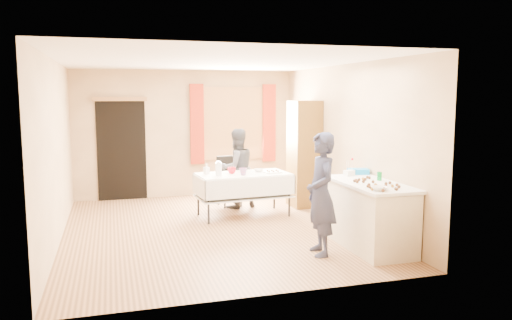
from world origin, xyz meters
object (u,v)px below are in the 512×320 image
object	(u,v)px
chair	(229,191)
girl	(321,194)
party_table	(243,191)
woman	(237,168)
cabinet	(304,154)
counter	(369,215)

from	to	relation	value
chair	girl	world-z (taller)	girl
party_table	girl	size ratio (longest dim) A/B	1.03
girl	woman	world-z (taller)	girl
cabinet	girl	size ratio (longest dim) A/B	1.23
cabinet	chair	distance (m)	1.59
counter	cabinet	bearing A→B (deg)	87.87
girl	counter	bearing A→B (deg)	102.26
cabinet	woman	bearing A→B (deg)	170.48
counter	woman	size ratio (longest dim) A/B	1.04
woman	party_table	bearing A→B (deg)	72.05
cabinet	girl	distance (m)	2.93
counter	party_table	world-z (taller)	counter
party_table	girl	bearing A→B (deg)	-84.30
counter	party_table	size ratio (longest dim) A/B	0.92
woman	chair	bearing A→B (deg)	-78.81
counter	party_table	bearing A→B (deg)	118.36
counter	chair	xyz separation A→B (m)	(-1.25, 3.11, -0.17)
counter	party_table	xyz separation A→B (m)	(-1.21, 2.23, -0.01)
chair	girl	distance (m)	3.29
counter	chair	world-z (taller)	chair
cabinet	woman	xyz separation A→B (m)	(-1.26, 0.21, -0.26)
chair	woman	xyz separation A→B (m)	(0.10, -0.21, 0.46)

